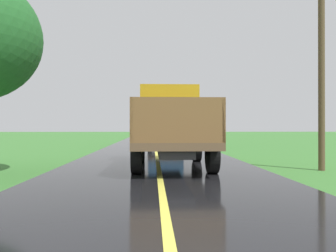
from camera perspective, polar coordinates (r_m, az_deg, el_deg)
name	(u,v)px	position (r m, az deg, el deg)	size (l,w,h in m)	color
banana_truck_near	(170,124)	(11.96, 0.41, 0.32)	(2.38, 5.82, 2.80)	#2D2D30
banana_truck_far	(164,126)	(25.95, -0.71, 0.02)	(2.38, 5.81, 2.80)	#2D2D30
utility_pole_roadside	(321,42)	(12.12, 24.10, 12.54)	(1.99, 0.20, 7.48)	brown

